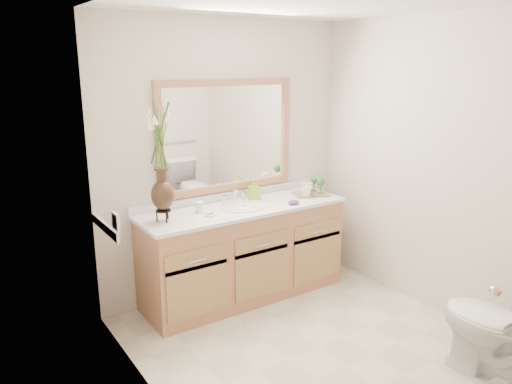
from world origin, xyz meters
TOP-DOWN VIEW (x-y plane):
  - floor at (0.00, 0.00)m, footprint 2.60×2.60m
  - ceiling at (0.00, 0.00)m, footprint 2.40×2.60m
  - wall_back at (0.00, 1.30)m, footprint 2.40×0.02m
  - wall_front at (0.00, -1.30)m, footprint 2.40×0.02m
  - wall_left at (-1.20, 0.00)m, footprint 0.02×2.60m
  - wall_right at (1.20, 0.00)m, footprint 0.02×2.60m
  - vanity at (0.00, 1.01)m, footprint 1.80×0.55m
  - counter at (0.00, 1.01)m, footprint 1.84×0.57m
  - sink at (0.00, 1.00)m, footprint 0.38×0.34m
  - mirror at (0.00, 1.28)m, footprint 1.32×0.04m
  - switch_plate at (-1.19, 0.76)m, footprint 0.02×0.12m
  - door at (-0.30, -1.29)m, footprint 0.80×0.03m
  - toilet at (0.70, -0.92)m, footprint 0.42×0.75m
  - flower_vase at (-0.73, 1.02)m, footprint 0.21×0.21m
  - tumbler at (-0.39, 1.07)m, footprint 0.07×0.07m
  - soap_dish at (-0.37, 0.95)m, footprint 0.10×0.10m
  - soap_bottle at (0.20, 1.15)m, footprint 0.08×0.08m
  - purple_dish at (0.40, 0.83)m, footprint 0.12×0.11m
  - tray at (0.73, 0.99)m, footprint 0.37×0.31m
  - mug_left at (0.64, 0.95)m, footprint 0.11×0.11m
  - mug_right at (0.72, 1.03)m, footprint 0.12×0.11m
  - goblet_front at (0.79, 0.94)m, footprint 0.07×0.07m
  - goblet_back at (0.82, 1.06)m, footprint 0.06×0.06m

SIDE VIEW (x-z plane):
  - floor at x=0.00m, z-range 0.00..0.00m
  - toilet at x=0.70m, z-range 0.00..0.74m
  - vanity at x=0.00m, z-range 0.00..0.80m
  - sink at x=0.00m, z-range 0.66..0.89m
  - counter at x=0.00m, z-range 0.80..0.83m
  - tray at x=0.73m, z-range 0.83..0.85m
  - soap_dish at x=-0.37m, z-range 0.82..0.86m
  - purple_dish at x=0.40m, z-range 0.83..0.87m
  - tumbler at x=-0.39m, z-range 0.83..0.92m
  - mug_left at x=0.64m, z-range 0.85..0.94m
  - mug_right at x=0.72m, z-range 0.85..0.94m
  - soap_bottle at x=0.20m, z-range 0.83..1.00m
  - goblet_back at x=0.82m, z-range 0.87..1.00m
  - goblet_front at x=0.79m, z-range 0.87..1.03m
  - switch_plate at x=-1.19m, z-range 0.92..1.04m
  - door at x=-0.30m, z-range 0.00..2.00m
  - wall_back at x=0.00m, z-range 0.00..2.40m
  - wall_front at x=0.00m, z-range 0.00..2.40m
  - wall_left at x=-1.20m, z-range 0.00..2.40m
  - wall_right at x=1.20m, z-range 0.00..2.40m
  - mirror at x=0.00m, z-range 0.92..1.89m
  - flower_vase at x=-0.73m, z-range 0.99..1.85m
  - ceiling at x=0.00m, z-range 2.39..2.41m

